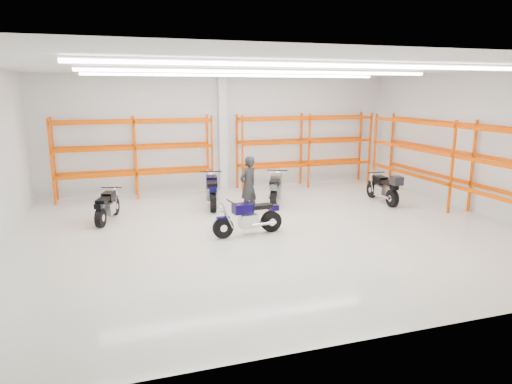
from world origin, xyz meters
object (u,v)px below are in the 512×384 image
object	(u,v)px
motorcycle_main	(251,218)
motorcycle_back_a	(107,207)
motorcycle_back_c	(275,190)
standing_man	(248,186)
motorcycle_back_d	(385,189)
motorcycle_back_b	(212,192)
structural_column	(223,133)

from	to	relation	value
motorcycle_main	motorcycle_back_a	world-z (taller)	motorcycle_main
motorcycle_back_c	standing_man	bearing A→B (deg)	-143.71
motorcycle_back_d	motorcycle_back_c	bearing A→B (deg)	164.99
motorcycle_main	motorcycle_back_d	bearing A→B (deg)	19.76
motorcycle_main	motorcycle_back_d	size ratio (longest dim) A/B	0.95
motorcycle_back_b	standing_man	world-z (taller)	standing_man
motorcycle_main	standing_man	size ratio (longest dim) A/B	1.07
motorcycle_back_a	motorcycle_back_d	size ratio (longest dim) A/B	0.89
structural_column	motorcycle_back_b	bearing A→B (deg)	-111.56
motorcycle_back_c	motorcycle_back_b	bearing A→B (deg)	170.20
motorcycle_main	motorcycle_back_d	world-z (taller)	motorcycle_back_d
motorcycle_back_b	standing_man	distance (m)	1.64
standing_man	motorcycle_back_d	bearing A→B (deg)	148.07
motorcycle_back_a	motorcycle_back_d	distance (m)	9.34
motorcycle_back_d	structural_column	distance (m)	6.53
motorcycle_main	motorcycle_back_d	distance (m)	5.89
motorcycle_main	motorcycle_back_c	size ratio (longest dim) A/B	0.95
motorcycle_back_a	structural_column	bearing A→B (deg)	37.83
structural_column	motorcycle_back_c	bearing A→B (deg)	-69.63
motorcycle_back_c	structural_column	size ratio (longest dim) A/B	0.47
motorcycle_back_b	motorcycle_back_d	size ratio (longest dim) A/B	1.07
motorcycle_main	motorcycle_back_c	bearing A→B (deg)	58.68
motorcycle_back_a	motorcycle_back_c	size ratio (longest dim) A/B	0.89
motorcycle_back_b	motorcycle_back_a	bearing A→B (deg)	-166.47
structural_column	standing_man	bearing A→B (deg)	-92.10
motorcycle_back_a	motorcycle_main	bearing A→B (deg)	-33.89
motorcycle_main	structural_column	world-z (taller)	structural_column
motorcycle_main	structural_column	xyz separation A→B (m)	(0.70, 6.01, 1.78)
motorcycle_back_b	standing_man	bearing A→B (deg)	-55.39
motorcycle_main	standing_man	bearing A→B (deg)	75.03
motorcycle_back_c	standing_man	xyz separation A→B (m)	(-1.27, -0.93, 0.42)
motorcycle_back_d	motorcycle_main	bearing A→B (deg)	-160.24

